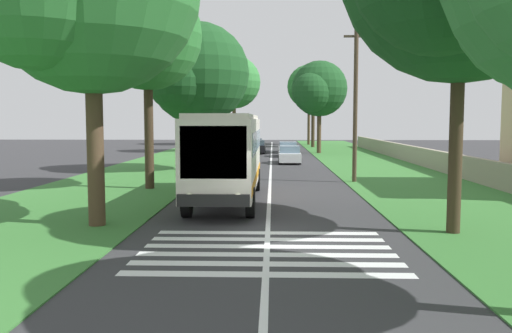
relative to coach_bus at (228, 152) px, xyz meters
name	(u,v)px	position (x,y,z in m)	size (l,w,h in m)	color
ground	(268,234)	(-6.74, -1.80, -2.15)	(160.00, 160.00, 0.00)	#333335
grass_verge_left	(132,179)	(8.26, 6.40, -2.13)	(120.00, 8.00, 0.04)	#387533
grass_verge_right	(411,180)	(8.26, -10.00, -2.13)	(120.00, 8.00, 0.04)	#387533
centre_line	(270,180)	(8.26, -1.80, -2.14)	(110.00, 0.16, 0.01)	silver
coach_bus	(228,152)	(0.00, 0.00, 0.00)	(11.16, 2.62, 3.73)	silver
zebra_crossing	(267,250)	(-8.79, -1.80, -2.14)	(4.95, 6.80, 0.01)	silver
trailing_car_0	(289,155)	(20.75, -3.31, -1.48)	(4.30, 1.78, 1.43)	silver
trailing_car_1	(288,150)	(28.83, -3.40, -1.48)	(4.30, 1.78, 1.43)	silver
trailing_car_2	(257,147)	(33.86, -0.25, -1.48)	(4.30, 1.78, 1.43)	black
trailing_car_3	(255,145)	(38.98, 0.15, -1.48)	(4.30, 1.78, 1.43)	navy
roadside_tree_left_0	(220,81)	(36.11, 3.84, 5.72)	(6.99, 5.74, 10.85)	brown
roadside_tree_left_1	(196,76)	(14.18, 3.38, 4.41)	(8.13, 7.03, 10.20)	#4C3826
roadside_tree_left_2	(145,38)	(3.98, 4.46, 5.44)	(6.51, 5.50, 10.45)	#3D2D1E
roadside_tree_left_4	(233,83)	(53.67, 3.82, 6.63)	(8.72, 7.56, 12.70)	brown
roadside_tree_right_1	(312,91)	(46.60, -7.01, 5.19)	(5.63, 4.91, 9.89)	#3D2D1E
roadside_tree_right_2	(318,90)	(34.12, -6.67, 4.51)	(7.39, 5.91, 9.75)	#4C3826
roadside_tree_right_4	(308,88)	(54.07, -6.95, 5.99)	(7.51, 6.19, 11.38)	#4C3826
utility_pole	(355,102)	(7.27, -6.57, 2.39)	(0.24, 1.40, 8.70)	#473828
roadside_wall	(443,162)	(13.26, -13.40, -1.42)	(70.00, 0.40, 1.37)	#9E937F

